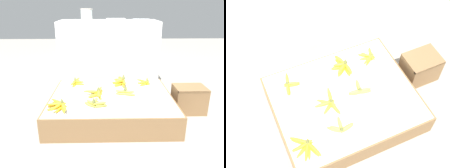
# 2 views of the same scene
# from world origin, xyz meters

# --- Properties ---
(ground_plane) EXTENTS (10.00, 10.00, 0.00)m
(ground_plane) POSITION_xyz_m (0.00, 0.00, 0.00)
(ground_plane) COLOR gray
(display_platform) EXTENTS (1.14, 0.93, 0.21)m
(display_platform) POSITION_xyz_m (0.00, 0.00, 0.11)
(display_platform) COLOR olive
(display_platform) RESTS_ON ground_plane
(back_vendor_table) EXTENTS (1.22, 0.48, 0.83)m
(back_vendor_table) POSITION_xyz_m (-0.02, 0.88, 0.42)
(back_vendor_table) COLOR white
(back_vendor_table) RESTS_ON ground_plane
(wooden_crate) EXTENTS (0.30, 0.24, 0.26)m
(wooden_crate) POSITION_xyz_m (0.77, 0.06, 0.13)
(wooden_crate) COLOR olive
(wooden_crate) RESTS_ON ground_plane
(banana_bunch_front_left) EXTENTS (0.19, 0.24, 0.09)m
(banana_bunch_front_left) POSITION_xyz_m (-0.44, -0.28, 0.24)
(banana_bunch_front_left) COLOR gold
(banana_bunch_front_left) RESTS_ON display_platform
(banana_bunch_front_midleft) EXTENTS (0.21, 0.14, 0.10)m
(banana_bunch_front_midleft) POSITION_xyz_m (-0.14, -0.25, 0.24)
(banana_bunch_front_midleft) COLOR gold
(banana_bunch_front_midleft) RESTS_ON display_platform
(banana_bunch_middle_midleft) EXTENTS (0.19, 0.26, 0.10)m
(banana_bunch_middle_midleft) POSITION_xyz_m (-0.13, -0.01, 0.24)
(banana_bunch_middle_midleft) COLOR gold
(banana_bunch_middle_midleft) RESTS_ON display_platform
(banana_bunch_middle_midright) EXTENTS (0.20, 0.15, 0.10)m
(banana_bunch_middle_midright) POSITION_xyz_m (0.13, -0.00, 0.24)
(banana_bunch_middle_midright) COLOR gold
(banana_bunch_middle_midright) RESTS_ON display_platform
(banana_bunch_back_left) EXTENTS (0.15, 0.23, 0.09)m
(banana_bunch_back_left) POSITION_xyz_m (-0.37, 0.29, 0.24)
(banana_bunch_back_left) COLOR yellow
(banana_bunch_back_left) RESTS_ON display_platform
(banana_bunch_back_midright) EXTENTS (0.15, 0.24, 0.11)m
(banana_bunch_back_midright) POSITION_xyz_m (0.11, 0.27, 0.25)
(banana_bunch_back_midright) COLOR gold
(banana_bunch_back_midright) RESTS_ON display_platform
(banana_bunch_back_right) EXTENTS (0.16, 0.18, 0.08)m
(banana_bunch_back_right) POSITION_xyz_m (0.37, 0.28, 0.23)
(banana_bunch_back_right) COLOR yellow
(banana_bunch_back_right) RESTS_ON display_platform
(glass_jar) EXTENTS (0.15, 0.15, 0.14)m
(glass_jar) POSITION_xyz_m (-0.28, 0.84, 0.90)
(glass_jar) COLOR silver
(glass_jar) RESTS_ON back_vendor_table
(foam_tray_white) EXTENTS (0.24, 0.17, 0.02)m
(foam_tray_white) POSITION_xyz_m (0.08, 0.98, 0.84)
(foam_tray_white) COLOR white
(foam_tray_white) RESTS_ON back_vendor_table
(foam_tray_dark) EXTENTS (0.21, 0.17, 0.02)m
(foam_tray_dark) POSITION_xyz_m (0.39, 0.84, 0.84)
(foam_tray_dark) COLOR white
(foam_tray_dark) RESTS_ON back_vendor_table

